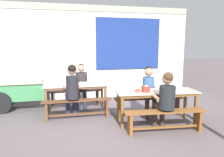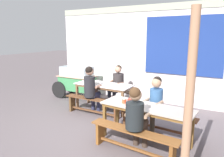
# 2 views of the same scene
# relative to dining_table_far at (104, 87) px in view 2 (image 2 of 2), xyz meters

# --- Properties ---
(ground_plane) EXTENTS (40.00, 40.00, 0.00)m
(ground_plane) POSITION_rel_dining_table_far_xyz_m (0.75, -1.14, -0.68)
(ground_plane) COLOR #64595D
(backdrop_wall) EXTENTS (6.60, 0.23, 3.08)m
(backdrop_wall) POSITION_rel_dining_table_far_xyz_m (0.80, 1.47, 0.93)
(backdrop_wall) COLOR silver
(backdrop_wall) RESTS_ON ground_plane
(dining_table_far) EXTENTS (1.68, 0.69, 0.76)m
(dining_table_far) POSITION_rel_dining_table_far_xyz_m (0.00, 0.00, 0.00)
(dining_table_far) COLOR silver
(dining_table_far) RESTS_ON ground_plane
(dining_table_near) EXTENTS (1.90, 0.78, 0.76)m
(dining_table_near) POSITION_rel_dining_table_far_xyz_m (1.75, -1.26, 0.00)
(dining_table_near) COLOR #C0AF9F
(dining_table_near) RESTS_ON ground_plane
(bench_far_back) EXTENTS (1.55, 0.26, 0.47)m
(bench_far_back) POSITION_rel_dining_table_far_xyz_m (0.00, 0.55, -0.38)
(bench_far_back) COLOR #412B1E
(bench_far_back) RESTS_ON ground_plane
(bench_far_front) EXTENTS (1.70, 0.26, 0.47)m
(bench_far_front) POSITION_rel_dining_table_far_xyz_m (-0.00, -0.55, -0.38)
(bench_far_front) COLOR brown
(bench_far_front) RESTS_ON ground_plane
(bench_near_back) EXTENTS (1.79, 0.43, 0.47)m
(bench_near_back) POSITION_rel_dining_table_far_xyz_m (1.80, -0.71, -0.36)
(bench_near_back) COLOR #572F1A
(bench_near_back) RESTS_ON ground_plane
(bench_near_front) EXTENTS (1.73, 0.41, 0.47)m
(bench_near_front) POSITION_rel_dining_table_far_xyz_m (1.71, -1.81, -0.36)
(bench_near_front) COLOR brown
(bench_near_front) RESTS_ON ground_plane
(food_cart) EXTENTS (1.62, 0.75, 1.10)m
(food_cart) POSITION_rel_dining_table_far_xyz_m (-1.46, 0.58, -0.03)
(food_cart) COLOR #429257
(food_cart) RESTS_ON ground_plane
(person_left_back_turned) EXTENTS (0.44, 0.56, 1.34)m
(person_left_back_turned) POSITION_rel_dining_table_far_xyz_m (-0.11, -0.48, 0.08)
(person_left_back_turned) COLOR #2D2F4D
(person_left_back_turned) RESTS_ON ground_plane
(person_center_facing) EXTENTS (0.47, 0.58, 1.26)m
(person_center_facing) POSITION_rel_dining_table_far_xyz_m (0.19, 0.48, 0.04)
(person_center_facing) COLOR #2E3546
(person_center_facing) RESTS_ON ground_plane
(person_near_front) EXTENTS (0.44, 0.56, 1.27)m
(person_near_front) POSITION_rel_dining_table_far_xyz_m (1.73, -1.74, 0.05)
(person_near_front) COLOR #403128
(person_near_front) RESTS_ON ground_plane
(person_right_near_table) EXTENTS (0.44, 0.52, 1.27)m
(person_right_near_table) POSITION_rel_dining_table_far_xyz_m (1.77, -0.78, 0.05)
(person_right_near_table) COLOR #42392F
(person_right_near_table) RESTS_ON ground_plane
(tissue_box) EXTENTS (0.16, 0.11, 0.15)m
(tissue_box) POSITION_rel_dining_table_far_xyz_m (1.47, -1.33, 0.15)
(tissue_box) COLOR #983529
(tissue_box) RESTS_ON dining_table_near
(condiment_jar) EXTENTS (0.09, 0.09, 0.10)m
(condiment_jar) POSITION_rel_dining_table_far_xyz_m (1.28, -1.30, 0.13)
(condiment_jar) COLOR #D45231
(condiment_jar) RESTS_ON dining_table_near
(soup_bowl) EXTENTS (0.15, 0.15, 0.05)m
(soup_bowl) POSITION_rel_dining_table_far_xyz_m (-0.18, -0.08, 0.10)
(soup_bowl) COLOR silver
(soup_bowl) RESTS_ON dining_table_far
(wooden_support_post) EXTENTS (0.11, 0.11, 2.47)m
(wooden_support_post) POSITION_rel_dining_table_far_xyz_m (2.72, -2.50, 0.55)
(wooden_support_post) COLOR #AD7C5B
(wooden_support_post) RESTS_ON ground_plane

